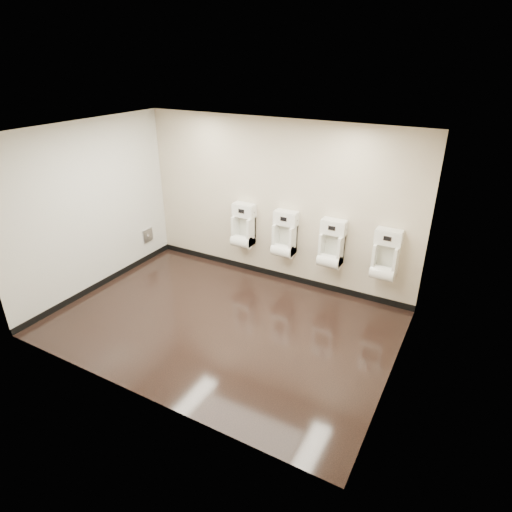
{
  "coord_description": "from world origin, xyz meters",
  "views": [
    {
      "loc": [
        3.08,
        -4.5,
        3.7
      ],
      "look_at": [
        0.29,
        0.55,
        0.96
      ],
      "focal_mm": 30.0,
      "sensor_mm": 36.0,
      "label": 1
    }
  ],
  "objects_px": {
    "urinal_1": "(284,237)",
    "urinal_2": "(331,247)",
    "urinal_3": "(385,258)",
    "access_panel": "(148,235)",
    "urinal_0": "(243,229)"
  },
  "relations": [
    {
      "from": "urinal_1",
      "to": "urinal_2",
      "type": "height_order",
      "value": "same"
    },
    {
      "from": "urinal_1",
      "to": "urinal_2",
      "type": "relative_size",
      "value": 1.0
    },
    {
      "from": "access_panel",
      "to": "urinal_1",
      "type": "relative_size",
      "value": 0.32
    },
    {
      "from": "urinal_2",
      "to": "urinal_3",
      "type": "relative_size",
      "value": 1.0
    },
    {
      "from": "access_panel",
      "to": "urinal_1",
      "type": "height_order",
      "value": "urinal_1"
    },
    {
      "from": "urinal_3",
      "to": "access_panel",
      "type": "bearing_deg",
      "value": -174.7
    },
    {
      "from": "urinal_2",
      "to": "urinal_3",
      "type": "bearing_deg",
      "value": 0.0
    },
    {
      "from": "access_panel",
      "to": "urinal_3",
      "type": "bearing_deg",
      "value": 5.3
    },
    {
      "from": "access_panel",
      "to": "urinal_1",
      "type": "xyz_separation_m",
      "value": [
        2.73,
        0.41,
        0.36
      ]
    },
    {
      "from": "urinal_0",
      "to": "urinal_1",
      "type": "distance_m",
      "value": 0.81
    },
    {
      "from": "access_panel",
      "to": "urinal_2",
      "type": "relative_size",
      "value": 0.32
    },
    {
      "from": "urinal_0",
      "to": "urinal_3",
      "type": "relative_size",
      "value": 1.0
    },
    {
      "from": "urinal_0",
      "to": "urinal_3",
      "type": "distance_m",
      "value": 2.52
    },
    {
      "from": "urinal_2",
      "to": "access_panel",
      "type": "bearing_deg",
      "value": -173.42
    },
    {
      "from": "access_panel",
      "to": "urinal_0",
      "type": "height_order",
      "value": "urinal_0"
    }
  ]
}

